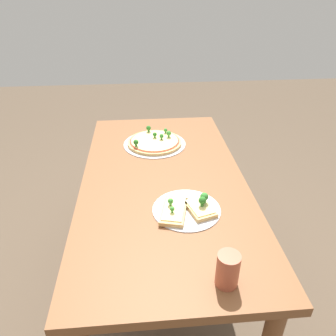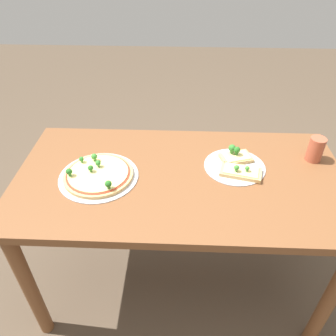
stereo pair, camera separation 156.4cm
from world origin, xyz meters
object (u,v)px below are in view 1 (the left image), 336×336
(pizza_tray_whole, at_px, (155,142))
(drinking_cup, at_px, (228,270))
(dining_table, at_px, (164,197))
(pizza_tray_slice, at_px, (187,209))

(pizza_tray_whole, distance_m, drinking_cup, 0.94)
(dining_table, xyz_separation_m, drinking_cup, (-0.58, -0.14, 0.15))
(dining_table, xyz_separation_m, pizza_tray_whole, (0.34, 0.02, 0.11))
(dining_table, height_order, drinking_cup, drinking_cup)
(dining_table, bearing_deg, pizza_tray_whole, 3.54)
(dining_table, xyz_separation_m, pizza_tray_slice, (-0.24, -0.07, 0.11))
(pizza_tray_whole, height_order, pizza_tray_slice, pizza_tray_slice)
(pizza_tray_whole, bearing_deg, drinking_cup, -170.11)
(dining_table, relative_size, pizza_tray_slice, 5.26)
(pizza_tray_slice, bearing_deg, pizza_tray_whole, 8.94)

